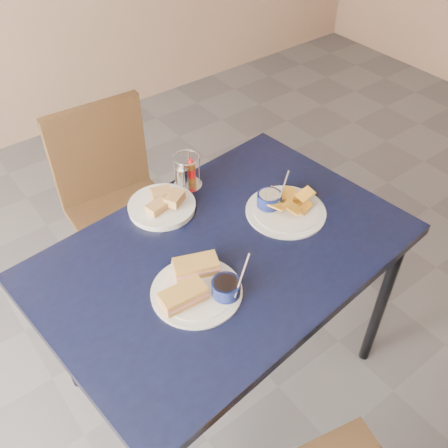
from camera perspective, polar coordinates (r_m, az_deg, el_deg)
ground at (r=2.25m, az=6.20°, el=-18.00°), size 6.00×6.00×0.00m
dining_table at (r=1.73m, az=0.02°, el=-4.40°), size 1.31×0.94×0.75m
chair_far at (r=2.31m, az=-12.61°, el=3.50°), size 0.46×0.44×0.92m
sandwich_plate at (r=1.55m, az=-2.87°, el=-7.04°), size 0.31×0.28×0.12m
plantain_plate at (r=1.83m, az=6.55°, el=2.00°), size 0.29×0.29×0.12m
bread_basket at (r=1.83m, az=-7.03°, el=2.13°), size 0.24×0.24×0.07m
condiment_caddy at (r=1.91m, az=-4.37°, el=5.71°), size 0.11×0.11×0.14m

